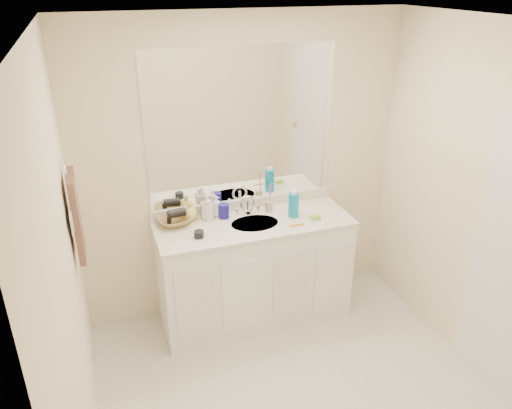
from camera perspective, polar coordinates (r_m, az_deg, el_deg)
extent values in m
cube|color=silver|center=(3.60, 5.43, -21.85)|extent=(2.60, 2.60, 0.00)
cube|color=white|center=(2.48, 7.79, 19.63)|extent=(2.60, 2.60, 0.02)
cube|color=#FCEBC5|center=(3.95, -1.54, 3.86)|extent=(2.60, 0.02, 2.40)
cube|color=#FCEBC5|center=(2.64, -20.51, -9.42)|extent=(0.02, 2.60, 2.40)
cube|color=#FCEBC5|center=(3.56, 25.75, -1.21)|extent=(0.02, 2.60, 2.40)
cube|color=white|center=(4.07, -0.23, -7.72)|extent=(1.50, 0.55, 0.85)
cube|color=silver|center=(3.85, -0.24, -2.20)|extent=(1.52, 0.57, 0.03)
cube|color=silver|center=(4.04, -1.43, 0.09)|extent=(1.52, 0.03, 0.08)
cylinder|color=#B5B39F|center=(3.83, -0.15, -2.29)|extent=(0.37, 0.37, 0.02)
cylinder|color=silver|center=(3.95, -0.99, -0.29)|extent=(0.02, 0.02, 0.11)
cube|color=white|center=(3.83, -1.57, 8.86)|extent=(1.48, 0.01, 1.20)
cylinder|color=navy|center=(3.89, -3.70, -0.73)|extent=(0.10, 0.10, 0.11)
cylinder|color=tan|center=(3.99, 1.48, -0.21)|extent=(0.07, 0.07, 0.08)
cylinder|color=#FF4396|center=(3.95, 1.64, 1.23)|extent=(0.01, 0.04, 0.18)
cylinder|color=#0E84AA|center=(3.90, 4.31, -0.06)|extent=(0.09, 0.09, 0.19)
cube|color=white|center=(3.89, 6.76, -1.69)|extent=(0.10, 0.08, 0.01)
cube|color=#88BB2D|center=(3.89, 6.77, -1.44)|extent=(0.08, 0.06, 0.03)
cube|color=orange|center=(3.80, 4.63, -2.39)|extent=(0.12, 0.03, 0.00)
cylinder|color=black|center=(3.63, -6.53, -3.39)|extent=(0.09, 0.09, 0.05)
cylinder|color=white|center=(3.84, -5.45, -0.70)|extent=(0.07, 0.07, 0.17)
imported|color=white|center=(3.91, -4.52, -0.20)|extent=(0.09, 0.09, 0.17)
imported|color=beige|center=(3.87, -5.64, -0.28)|extent=(0.09, 0.10, 0.20)
imported|color=#DAC854|center=(3.88, -7.56, -0.75)|extent=(0.12, 0.12, 0.15)
imported|color=olive|center=(3.84, -9.29, -1.79)|extent=(0.28, 0.28, 0.06)
cylinder|color=black|center=(3.82, -9.05, -0.96)|extent=(0.14, 0.08, 0.07)
torus|color=silver|center=(3.18, -20.96, 3.58)|extent=(0.01, 0.11, 0.11)
cube|color=#4B3228|center=(3.29, -19.83, -1.22)|extent=(0.04, 0.32, 0.55)
cube|color=silver|center=(3.09, -20.31, -2.00)|extent=(0.01, 0.08, 0.13)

